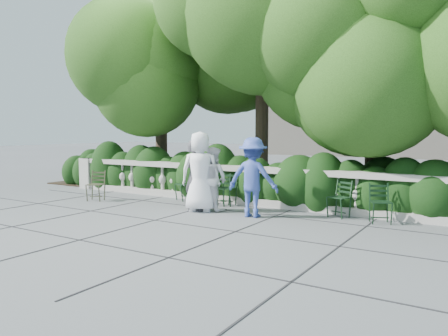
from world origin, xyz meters
The scene contains 14 objects.
ground centered at (0.00, 0.00, 0.00)m, with size 90.00×90.00×0.00m, color #525559.
balustrade centered at (0.00, 1.80, 0.49)m, with size 12.00×0.44×1.00m.
shrub_hedge centered at (0.00, 3.00, 0.00)m, with size 15.00×2.60×1.70m, color black, non-canonical shape.
tree_canopy centered at (0.69, 3.19, 3.96)m, with size 15.04×6.52×6.78m.
chair_a centered at (-1.62, 1.31, 0.00)m, with size 0.44×0.48×0.84m, color black, non-canonical shape.
chair_c centered at (-0.15, 1.24, 0.00)m, with size 0.44×0.48×0.84m, color black, non-canonical shape.
chair_d centered at (-0.28, 1.14, 0.00)m, with size 0.44×0.48×0.84m, color black, non-canonical shape.
chair_e centered at (2.70, 1.25, 0.00)m, with size 0.44×0.48×0.84m, color black, non-canonical shape.
chair_f centered at (3.73, 1.12, 0.00)m, with size 0.44×0.48×0.84m, color black, non-canonical shape.
chair_weathered centered at (-3.53, 0.00, 0.00)m, with size 0.44×0.48×0.84m, color black, non-canonical shape.
person_businessman centered at (-0.27, 0.38, 0.95)m, with size 0.93×0.60×1.90m, color white.
person_woman_grey centered at (-0.44, 0.39, 0.85)m, with size 0.62×0.41×1.70m, color #403F44.
person_casual_man centered at (-0.09, 0.65, 0.76)m, with size 0.74×0.58×1.52m, color silver.
person_older_blue centered at (1.09, 0.46, 0.88)m, with size 1.14×0.66×1.77m, color #364CA3.
Camera 1 is at (5.63, -8.03, 1.93)m, focal length 35.00 mm.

